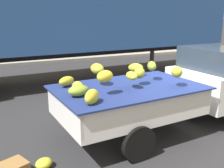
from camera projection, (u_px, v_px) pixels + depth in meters
name	position (u px, v px, depth m)	size (l,w,h in m)	color
ground	(177.00, 124.00, 6.09)	(220.00, 220.00, 0.00)	#28282B
curb_strip	(67.00, 60.00, 14.22)	(80.00, 0.80, 0.16)	gray
pickup_truck	(201.00, 84.00, 6.15)	(5.18, 2.13, 1.70)	white
semi_trailer	(77.00, 12.00, 9.37)	(12.10, 3.10, 3.95)	navy
fallen_banana_bunch_near_tailgate	(44.00, 163.00, 4.32)	(0.29, 0.25, 0.17)	gold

